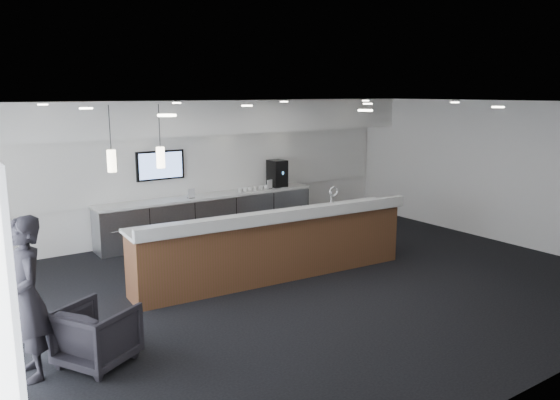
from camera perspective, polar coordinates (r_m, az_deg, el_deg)
ground at (r=9.32m, az=3.15°, el=-8.66°), size 10.00×10.00×0.00m
ceiling at (r=8.77m, az=3.36°, el=10.11°), size 10.00×8.00×0.02m
back_wall at (r=12.29m, az=-8.22°, el=3.31°), size 10.00×0.02×3.00m
right_wall at (r=12.58m, az=21.63°, el=2.81°), size 0.02×8.00×3.00m
soffit_bulkhead at (r=11.79m, az=-7.39°, el=8.61°), size 10.00×0.90×0.70m
alcove_panel at (r=12.25m, az=-8.17°, el=3.76°), size 9.80×0.06×1.40m
back_credenza at (r=12.16m, az=-7.33°, el=-1.65°), size 5.06×0.66×0.95m
wall_tv at (r=11.78m, az=-12.40°, el=3.56°), size 1.05×0.08×0.62m
pendant_left at (r=8.33m, az=-13.40°, el=4.60°), size 0.12×0.12×0.30m
pendant_right at (r=8.11m, az=-18.02°, el=4.18°), size 0.12×0.12×0.30m
ceiling_can_lights at (r=8.77m, az=3.36°, el=9.92°), size 7.00×5.00×0.02m
service_counter at (r=9.42m, az=-0.57°, el=-4.74°), size 5.10×1.16×1.49m
coffee_machine at (r=12.98m, az=-0.30°, el=2.79°), size 0.37×0.49×0.63m
info_sign_left at (r=11.72m, az=-9.24°, el=0.68°), size 0.15×0.03×0.21m
info_sign_right at (r=12.72m, az=-1.09°, el=1.65°), size 0.16×0.05×0.21m
armchair at (r=6.95m, az=-18.57°, el=-13.20°), size 1.07×1.06×0.72m
lounge_guest at (r=6.73m, az=-24.94°, el=-9.31°), size 0.46×0.69×1.85m
cup_0 at (r=12.67m, az=-1.49°, el=1.37°), size 0.11×0.11×0.10m
cup_1 at (r=12.59m, az=-2.03°, el=1.31°), size 0.15×0.15×0.10m
cup_2 at (r=12.52m, az=-2.57°, el=1.24°), size 0.13×0.13×0.10m
cup_3 at (r=12.45m, az=-3.11°, el=1.18°), size 0.14×0.14×0.10m
cup_4 at (r=12.38m, az=-3.67°, el=1.12°), size 0.15×0.15×0.10m
cup_5 at (r=12.31m, az=-4.23°, el=1.05°), size 0.12×0.12×0.10m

